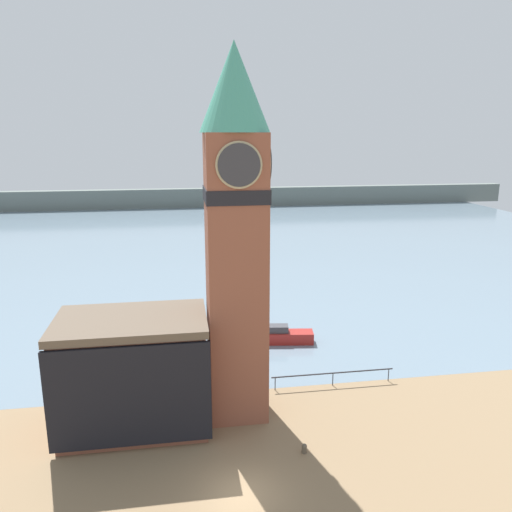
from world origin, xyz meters
name	(u,v)px	position (x,y,z in m)	size (l,w,h in m)	color
ground_plane	(241,494)	(0.00, 0.00, 0.00)	(160.00, 160.00, 0.00)	#846B4C
water	(194,237)	(0.00, 71.19, 0.00)	(160.00, 120.00, 0.00)	slate
far_shoreline	(188,198)	(0.00, 111.19, 2.50)	(180.00, 3.00, 5.00)	slate
pier_railing	(333,374)	(8.63, 10.94, 0.95)	(9.79, 0.08, 1.09)	#232328
clock_tower	(236,230)	(0.83, 8.42, 13.07)	(4.41, 4.41, 24.64)	brown
pier_building	(134,373)	(-6.13, 7.81, 3.84)	(9.84, 6.38, 7.64)	brown
boat_near	(284,336)	(6.62, 19.66, 0.67)	(5.30, 2.26, 1.71)	maroon
mooring_bollard_near	(304,448)	(4.32, 3.01, 0.33)	(0.33, 0.33, 0.62)	brown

